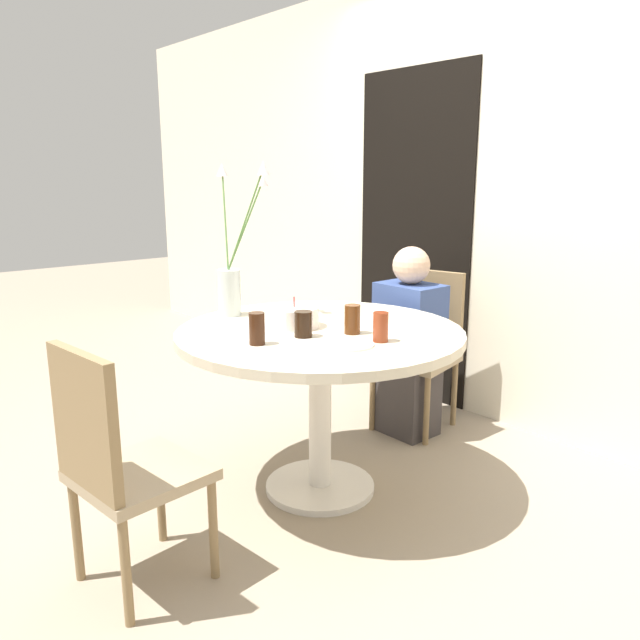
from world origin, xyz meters
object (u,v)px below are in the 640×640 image
Objects in this scene: birthday_cake at (294,317)px; flower_vase at (233,271)px; chair_left_flank at (118,459)px; person_woman at (409,348)px; drink_glass_1 at (352,319)px; side_plate at (348,344)px; drink_glass_0 at (381,327)px; drink_glass_3 at (303,324)px; drink_glass_2 at (257,329)px; chair_near_front at (422,341)px.

flower_vase is (-0.38, -0.07, 0.17)m from birthday_cake.
chair_left_flank is 0.85× the size of person_woman.
side_plate is at bearing -47.78° from drink_glass_1.
drink_glass_0 is 0.96m from person_woman.
drink_glass_1 is (0.05, 1.02, 0.33)m from chair_left_flank.
drink_glass_3 reaches higher than side_plate.
flower_vase is 6.63× the size of drink_glass_3.
drink_glass_2 is (0.51, -0.22, -0.15)m from flower_vase.
birthday_cake is at bearing 153.51° from drink_glass_3.
drink_glass_1 is at bearing -66.01° from person_woman.
drink_glass_0 is at bearing -1.20° from drink_glass_1.
drink_glass_3 is (0.27, -1.09, 0.32)m from chair_near_front.
birthday_cake is (-0.21, 0.92, 0.31)m from chair_left_flank.
chair_left_flank reaches higher than side_plate.
drink_glass_1 is 1.14× the size of drink_glass_3.
birthday_cake is 1.81× the size of drink_glass_0.
drink_glass_1 reaches higher than drink_glass_0.
birthday_cake is 0.21× the size of person_woman.
drink_glass_2 reaches higher than side_plate.
flower_vase is 5.80× the size of drink_glass_1.
drink_glass_1 is at bearing 73.56° from drink_glass_2.
flower_vase reaches higher than drink_glass_0.
birthday_cake is 2.02× the size of drink_glass_3.
flower_vase is 3.57× the size of side_plate.
person_woman is at bearing 95.13° from birthday_cake.
flower_vase is 0.67m from drink_glass_1.
drink_glass_3 is (0.03, 0.21, -0.01)m from drink_glass_2.
birthday_cake reaches higher than chair_near_front.
drink_glass_3 is (0.54, -0.01, -0.16)m from flower_vase.
flower_vase is at bearing -116.82° from chair_near_front.
chair_near_front is 7.39× the size of drink_glass_0.
birthday_cake reaches higher than drink_glass_0.
drink_glass_1 is (-0.13, 0.14, 0.06)m from side_plate.
drink_glass_2 is (-0.25, -0.26, 0.06)m from side_plate.
drink_glass_3 is at bearing -75.66° from person_woman.
chair_near_front is at bearing 120.63° from drink_glass_0.
person_woman is (-0.33, 0.74, -0.33)m from drink_glass_1.
birthday_cake is at bearing -165.90° from drink_glass_0.
chair_left_flank is 1.08m from drink_glass_1.
person_woman is at bearing 104.34° from drink_glass_3.
flower_vase reaches higher than side_plate.
birthday_cake is at bearing -156.69° from drink_glass_1.
drink_glass_0 is 0.49m from drink_glass_2.
birthday_cake is at bearing 10.40° from flower_vase.
drink_glass_3 is at bearing -1.21° from flower_vase.
birthday_cake is 0.42m from flower_vase.
chair_near_front is 1.37m from drink_glass_2.
side_plate is 1.56× the size of drink_glass_2.
side_plate is at bearing -77.54° from chair_near_front.
person_woman reaches higher than drink_glass_2.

